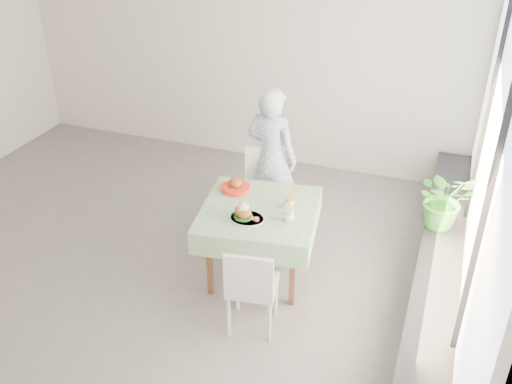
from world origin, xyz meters
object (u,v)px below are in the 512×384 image
at_px(chair_near, 253,302).
at_px(potted_plant, 444,199).
at_px(main_dish, 245,214).
at_px(juice_cup_orange, 289,201).
at_px(chair_far, 264,206).
at_px(cafe_table, 259,234).
at_px(diner, 272,158).

distance_m(chair_near, potted_plant, 2.03).
bearing_deg(main_dish, chair_near, -62.76).
bearing_deg(juice_cup_orange, chair_far, 126.04).
relative_size(main_dish, potted_plant, 0.53).
bearing_deg(cafe_table, chair_near, -74.44).
xyz_separation_m(cafe_table, potted_plant, (1.58, 0.68, 0.33)).
bearing_deg(juice_cup_orange, potted_plant, 22.85).
height_order(chair_near, potted_plant, potted_plant).
relative_size(chair_far, diner, 0.57).
bearing_deg(juice_cup_orange, cafe_table, -155.38).
bearing_deg(juice_cup_orange, diner, 118.75).
relative_size(diner, potted_plant, 2.69).
distance_m(juice_cup_orange, potted_plant, 1.44).
relative_size(juice_cup_orange, potted_plant, 0.47).
xyz_separation_m(chair_near, main_dish, (-0.25, 0.49, 0.53)).
xyz_separation_m(juice_cup_orange, potted_plant, (1.33, 0.56, -0.01)).
height_order(diner, main_dish, diner).
bearing_deg(chair_near, potted_plant, 44.96).
distance_m(cafe_table, chair_far, 0.82).
height_order(main_dish, potted_plant, potted_plant).
bearing_deg(main_dish, potted_plant, 28.51).
bearing_deg(chair_far, juice_cup_orange, -53.96).
xyz_separation_m(diner, juice_cup_orange, (0.45, -0.81, 0.02)).
distance_m(chair_far, main_dish, 1.12).
bearing_deg(diner, juice_cup_orange, 129.75).
relative_size(cafe_table, diner, 0.75).
xyz_separation_m(chair_far, chair_near, (0.42, -1.47, -0.02)).
distance_m(diner, main_dish, 1.15).
relative_size(chair_near, potted_plant, 1.45).
bearing_deg(diner, chair_far, 90.96).
distance_m(diner, juice_cup_orange, 0.93).
bearing_deg(main_dish, diner, 96.94).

